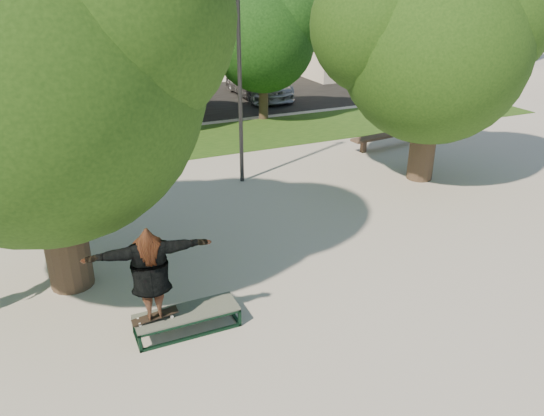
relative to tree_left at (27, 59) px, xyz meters
name	(u,v)px	position (x,y,z in m)	size (l,w,h in m)	color
ground	(283,264)	(4.29, -1.09, -4.42)	(120.00, 120.00, 0.00)	#AAA29C
grass_strip	(199,141)	(5.29, 8.41, -4.41)	(30.00, 4.00, 0.02)	#1B4012
asphalt_strip	(137,106)	(4.29, 14.91, -4.42)	(40.00, 8.00, 0.01)	black
tree_left	(27,59)	(0.00, 0.00, 0.00)	(6.96, 5.95, 7.12)	#38281E
tree_right	(431,38)	(10.21, 1.99, -0.33)	(6.24, 5.33, 6.51)	#38281E
bg_tree_mid	(117,24)	(3.22, 10.98, -0.41)	(5.76, 4.92, 6.24)	#38281E
bg_tree_right	(261,33)	(8.73, 10.47, -0.93)	(5.04, 4.31, 5.43)	#38281E
lamppost	(240,75)	(5.29, 3.91, -1.27)	(0.25, 0.15, 6.11)	#2D2D30
side_building	(388,1)	(22.29, 20.91, -0.42)	(15.00, 10.00, 8.00)	silver
grind_box	(187,321)	(1.79, -2.48, -4.23)	(1.80, 0.60, 0.38)	black
skater_rig	(150,273)	(1.25, -2.48, -3.14)	(2.08, 0.76, 1.74)	white
bench	(390,136)	(11.33, 4.91, -4.01)	(3.25, 0.78, 0.49)	brown
car_dark	(128,94)	(3.79, 14.12, -3.64)	(1.65, 4.73, 1.56)	black
car_grey	(167,88)	(5.69, 14.63, -3.65)	(2.58, 5.58, 1.55)	#535458
car_silver_b	(258,81)	(10.29, 14.63, -3.65)	(2.17, 5.34, 1.55)	#AFB0B4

